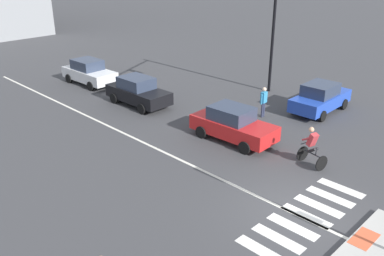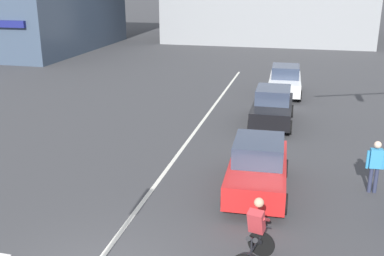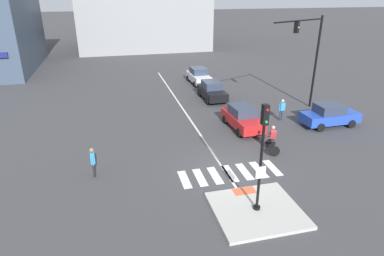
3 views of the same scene
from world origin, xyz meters
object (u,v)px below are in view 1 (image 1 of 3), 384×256
car_white_eastbound_distant (89,72)px  cyclist (312,146)px  car_red_eastbound_mid (233,124)px  car_blue_cross_right (320,98)px  pedestrian_waiting_far_side (264,100)px  car_black_eastbound_far (138,91)px  traffic_light_mast (271,16)px

car_white_eastbound_distant → cyclist: cyclist is taller
car_white_eastbound_distant → car_red_eastbound_mid: size_ratio=1.00×
car_white_eastbound_distant → car_blue_cross_right: same height
cyclist → pedestrian_waiting_far_side: bearing=56.4°
car_black_eastbound_far → car_blue_cross_right: same height
traffic_light_mast → pedestrian_waiting_far_side: (-3.00, -1.96, -3.86)m
car_white_eastbound_distant → car_red_eastbound_mid: same height
car_black_eastbound_far → cyclist: bearing=-87.8°
car_black_eastbound_far → car_red_eastbound_mid: bearing=-89.4°
car_black_eastbound_far → cyclist: (0.43, -10.98, 0.06)m
car_white_eastbound_distant → pedestrian_waiting_far_side: pedestrian_waiting_far_side is taller
traffic_light_mast → car_red_eastbound_mid: 8.08m
car_white_eastbound_distant → car_black_eastbound_far: (-0.29, -5.60, 0.00)m
car_black_eastbound_far → cyclist: cyclist is taller
cyclist → car_blue_cross_right: bearing=26.0°
car_white_eastbound_distant → traffic_light_mast: bearing=-57.8°
cyclist → car_red_eastbound_mid: bearing=95.1°
traffic_light_mast → pedestrian_waiting_far_side: size_ratio=4.42×
car_red_eastbound_mid → pedestrian_waiting_far_side: 3.54m
traffic_light_mast → car_black_eastbound_far: (-6.53, 4.34, -4.03)m
traffic_light_mast → car_white_eastbound_distant: traffic_light_mast is taller
car_black_eastbound_far → cyclist: size_ratio=2.45×
traffic_light_mast → car_blue_cross_right: size_ratio=1.79×
traffic_light_mast → pedestrian_waiting_far_side: bearing=-146.8°
car_blue_cross_right → pedestrian_waiting_far_side: bearing=148.5°
traffic_light_mast → car_red_eastbound_mid: size_ratio=1.77×
traffic_light_mast → car_black_eastbound_far: traffic_light_mast is taller
car_white_eastbound_distant → car_black_eastbound_far: same height
car_blue_cross_right → car_white_eastbound_distant: bearing=114.1°
cyclist → car_black_eastbound_far: bearing=92.2°
cyclist → pedestrian_waiting_far_side: size_ratio=1.01×
car_red_eastbound_mid → car_black_eastbound_far: (-0.07, 7.04, 0.00)m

